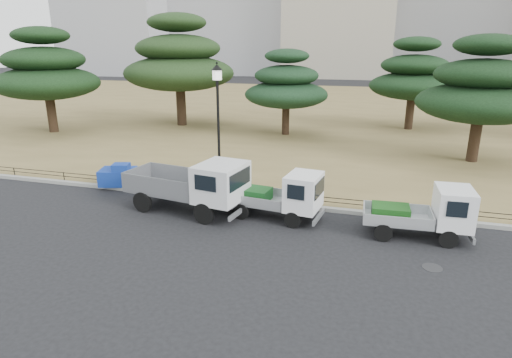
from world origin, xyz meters
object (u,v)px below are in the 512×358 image
(truck_large, at_px, (192,183))
(truck_kei_front, at_px, (281,195))
(truck_kei_rear, at_px, (425,212))
(street_lamp, at_px, (218,109))
(tarp_pile, at_px, (118,176))

(truck_large, relative_size, truck_kei_front, 1.39)
(truck_kei_front, bearing_deg, truck_large, -168.47)
(truck_kei_rear, height_order, street_lamp, street_lamp)
(truck_kei_front, height_order, truck_kei_rear, truck_kei_front)
(truck_kei_front, relative_size, street_lamp, 0.67)
(truck_kei_rear, xyz_separation_m, street_lamp, (-8.29, 1.84, 3.00))
(truck_large, relative_size, truck_kei_rear, 1.44)
(truck_large, height_order, tarp_pile, truck_large)
(truck_large, bearing_deg, street_lamp, 85.28)
(truck_kei_front, height_order, street_lamp, street_lamp)
(truck_large, distance_m, street_lamp, 3.32)
(tarp_pile, bearing_deg, truck_kei_front, -10.90)
(truck_large, xyz_separation_m, truck_kei_rear, (8.74, 0.00, -0.27))
(street_lamp, relative_size, tarp_pile, 3.00)
(truck_large, distance_m, truck_kei_front, 3.60)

